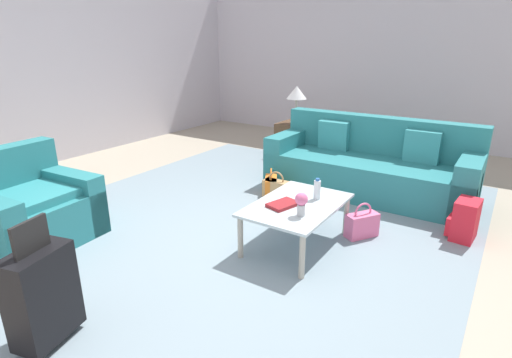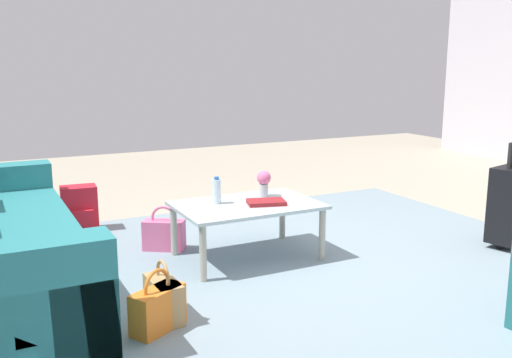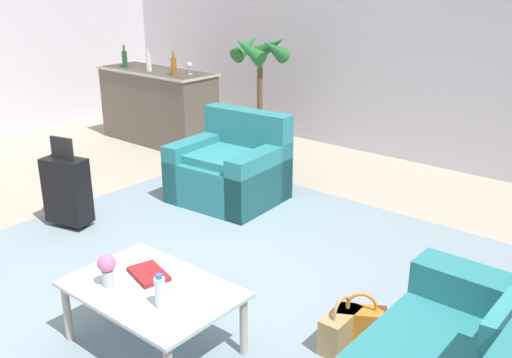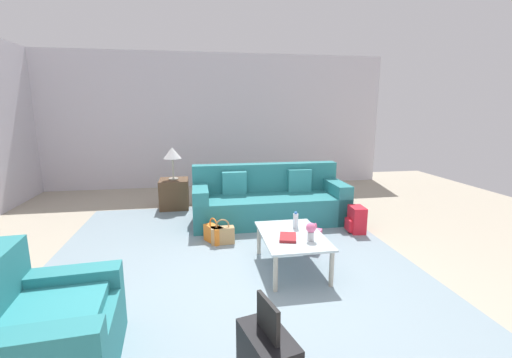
# 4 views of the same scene
# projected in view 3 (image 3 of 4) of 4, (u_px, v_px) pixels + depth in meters

# --- Properties ---
(ground_plane) EXTENTS (12.00, 12.00, 0.00)m
(ground_plane) POSITION_uv_depth(u_px,v_px,m) (172.00, 292.00, 4.19)
(ground_plane) COLOR #A89E89
(wall_back) EXTENTS (10.24, 0.12, 3.10)m
(wall_back) POSITION_uv_depth(u_px,v_px,m) (427.00, 33.00, 6.59)
(wall_back) COLOR silver
(wall_back) RESTS_ON ground
(area_rug) EXTENTS (5.20, 4.40, 0.01)m
(area_rug) POSITION_uv_depth(u_px,v_px,m) (252.00, 309.00, 3.97)
(area_rug) COLOR gray
(area_rug) RESTS_ON ground
(armchair) EXTENTS (1.06, 0.95, 0.89)m
(armchair) POSITION_uv_depth(u_px,v_px,m) (232.00, 171.00, 5.83)
(armchair) COLOR teal
(armchair) RESTS_ON ground
(coffee_table) EXTENTS (1.05, 0.70, 0.42)m
(coffee_table) POSITION_uv_depth(u_px,v_px,m) (152.00, 295.00, 3.46)
(coffee_table) COLOR silver
(coffee_table) RESTS_ON ground
(water_bottle) EXTENTS (0.06, 0.06, 0.20)m
(water_bottle) POSITION_uv_depth(u_px,v_px,m) (160.00, 292.00, 3.21)
(water_bottle) COLOR silver
(water_bottle) RESTS_ON coffee_table
(coffee_table_book) EXTENTS (0.31, 0.25, 0.03)m
(coffee_table_book) POSITION_uv_depth(u_px,v_px,m) (149.00, 274.00, 3.56)
(coffee_table_book) COLOR maroon
(coffee_table_book) RESTS_ON coffee_table
(flower_vase) EXTENTS (0.11, 0.11, 0.21)m
(flower_vase) POSITION_uv_depth(u_px,v_px,m) (107.00, 267.00, 3.42)
(flower_vase) COLOR #B2B7BC
(flower_vase) RESTS_ON coffee_table
(bar_console) EXTENTS (1.74, 0.67, 0.99)m
(bar_console) POSITION_uv_depth(u_px,v_px,m) (158.00, 105.00, 7.75)
(bar_console) COLOR brown
(bar_console) RESTS_ON ground
(wine_glass_leftmost) EXTENTS (0.08, 0.08, 0.15)m
(wine_glass_leftmost) POSITION_uv_depth(u_px,v_px,m) (125.00, 58.00, 7.88)
(wine_glass_leftmost) COLOR silver
(wine_glass_leftmost) RESTS_ON bar_console
(wine_glass_left_of_centre) EXTENTS (0.08, 0.08, 0.15)m
(wine_glass_left_of_centre) POSITION_uv_depth(u_px,v_px,m) (189.00, 66.00, 7.23)
(wine_glass_left_of_centre) COLOR silver
(wine_glass_left_of_centre) RESTS_ON bar_console
(wine_bottle_green) EXTENTS (0.07, 0.07, 0.30)m
(wine_bottle_green) POSITION_uv_depth(u_px,v_px,m) (125.00, 59.00, 7.76)
(wine_bottle_green) COLOR #194C23
(wine_bottle_green) RESTS_ON bar_console
(wine_bottle_clear) EXTENTS (0.07, 0.07, 0.30)m
(wine_bottle_clear) POSITION_uv_depth(u_px,v_px,m) (149.00, 62.00, 7.45)
(wine_bottle_clear) COLOR silver
(wine_bottle_clear) RESTS_ON bar_console
(wine_bottle_amber) EXTENTS (0.07, 0.07, 0.30)m
(wine_bottle_amber) POSITION_uv_depth(u_px,v_px,m) (174.00, 66.00, 7.16)
(wine_bottle_amber) COLOR brown
(wine_bottle_amber) RESTS_ON bar_console
(suitcase_black) EXTENTS (0.44, 0.31, 0.85)m
(suitcase_black) POSITION_uv_depth(u_px,v_px,m) (67.00, 190.00, 5.17)
(suitcase_black) COLOR black
(suitcase_black) RESTS_ON ground
(handbag_tan) EXTENTS (0.15, 0.32, 0.36)m
(handbag_tan) POSITION_uv_depth(u_px,v_px,m) (340.00, 329.00, 3.54)
(handbag_tan) COLOR tan
(handbag_tan) RESTS_ON ground
(handbag_orange) EXTENTS (0.35, 0.28, 0.36)m
(handbag_orange) POSITION_uv_depth(u_px,v_px,m) (360.00, 325.00, 3.58)
(handbag_orange) COLOR orange
(handbag_orange) RESTS_ON ground
(potted_palm) EXTENTS (0.64, 0.64, 1.52)m
(potted_palm) POSITION_uv_depth(u_px,v_px,m) (260.00, 86.00, 7.29)
(potted_palm) COLOR #514C56
(potted_palm) RESTS_ON ground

